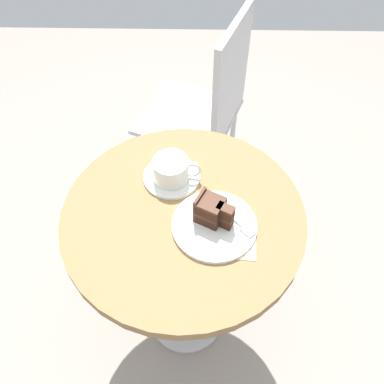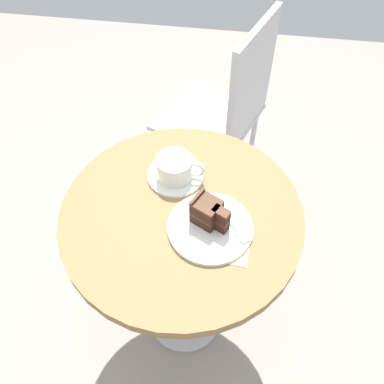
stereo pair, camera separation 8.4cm
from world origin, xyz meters
name	(u,v)px [view 1 (the left image)]	position (x,y,z in m)	size (l,w,h in m)	color
ground_plane	(186,317)	(0.00, 0.00, -0.01)	(4.40, 4.40, 0.01)	gray
cafe_table	(184,239)	(0.00, 0.00, 0.60)	(0.66, 0.66, 0.73)	olive
saucer	(172,177)	(-0.04, 0.12, 0.73)	(0.16, 0.16, 0.01)	silver
coffee_cup	(172,169)	(-0.04, 0.12, 0.77)	(0.14, 0.10, 0.07)	silver
teaspoon	(184,163)	(0.00, 0.17, 0.74)	(0.11, 0.03, 0.00)	#B7B7BC
cake_plate	(214,225)	(0.08, -0.04, 0.74)	(0.22, 0.22, 0.01)	silver
cake_slice	(212,211)	(0.07, -0.03, 0.78)	(0.11, 0.08, 0.08)	#381E14
fork	(238,222)	(0.14, -0.04, 0.74)	(0.11, 0.12, 0.00)	#B7B7BC
napkin	(228,236)	(0.12, -0.07, 0.73)	(0.15, 0.14, 0.00)	beige
cafe_chair	(208,104)	(0.08, 0.68, 0.54)	(0.49, 0.49, 0.91)	#BCBCC1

